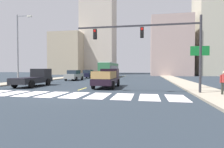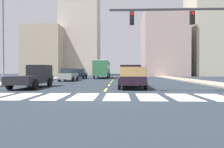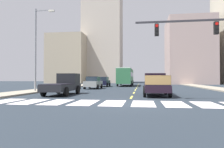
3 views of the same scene
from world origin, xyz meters
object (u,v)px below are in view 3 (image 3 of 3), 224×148
(pickup_stakebed, at_px, (156,85))
(city_bus, at_px, (126,76))
(sedan_far, at_px, (93,83))
(streetlight_left, at_px, (37,46))
(pickup_dark, at_px, (64,85))
(sedan_mid, at_px, (103,82))

(pickup_stakebed, bearing_deg, city_bus, 100.66)
(pickup_stakebed, height_order, city_bus, city_bus)
(sedan_far, bearing_deg, streetlight_left, -118.76)
(pickup_dark, relative_size, sedan_mid, 1.18)
(sedan_mid, bearing_deg, streetlight_left, -107.91)
(pickup_stakebed, xyz_separation_m, sedan_mid, (-7.95, 17.51, -0.08))
(pickup_dark, height_order, sedan_mid, pickup_dark)
(pickup_dark, relative_size, streetlight_left, 0.58)
(sedan_mid, bearing_deg, city_bus, 47.25)
(pickup_stakebed, relative_size, pickup_dark, 1.00)
(sedan_mid, bearing_deg, pickup_dark, -92.79)
(pickup_dark, xyz_separation_m, sedan_far, (0.27, 10.54, -0.06))
(pickup_stakebed, bearing_deg, pickup_dark, -178.19)
(sedan_mid, distance_m, streetlight_left, 16.41)
(pickup_dark, xyz_separation_m, city_bus, (3.96, 22.02, 1.03))
(city_bus, bearing_deg, sedan_mid, -131.28)
(pickup_dark, height_order, streetlight_left, streetlight_left)
(pickup_dark, height_order, city_bus, city_bus)
(pickup_dark, distance_m, sedan_far, 10.54)
(city_bus, relative_size, sedan_mid, 2.45)
(sedan_mid, relative_size, sedan_far, 1.00)
(sedan_far, bearing_deg, pickup_stakebed, -51.69)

